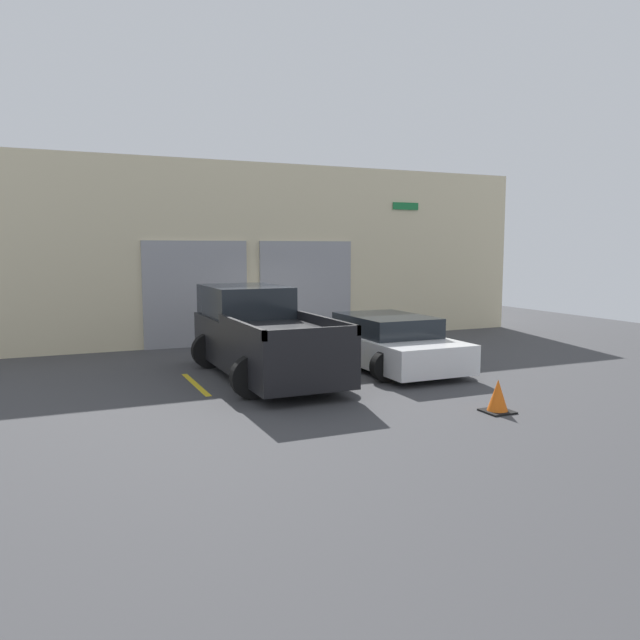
{
  "coord_description": "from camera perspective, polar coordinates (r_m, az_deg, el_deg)",
  "views": [
    {
      "loc": [
        -5.56,
        -13.88,
        2.7
      ],
      "look_at": [
        0.0,
        -1.26,
        1.1
      ],
      "focal_mm": 35.0,
      "sensor_mm": 36.0,
      "label": 1
    }
  ],
  "objects": [
    {
      "name": "ground_plane",
      "position": [
        15.2,
        -1.92,
        -3.62
      ],
      "size": [
        28.0,
        28.0,
        0.0
      ],
      "primitive_type": "plane",
      "color": "#3D3D3F"
    },
    {
      "name": "shophouse_building",
      "position": [
        18.05,
        -5.88,
        5.99
      ],
      "size": [
        17.34,
        0.68,
        5.08
      ],
      "color": "beige",
      "rests_on": "ground"
    },
    {
      "name": "pickup_truck",
      "position": [
        13.19,
        -5.45,
        -1.42
      ],
      "size": [
        2.37,
        5.13,
        1.85
      ],
      "color": "black",
      "rests_on": "ground"
    },
    {
      "name": "sedan_white",
      "position": [
        14.19,
        6.19,
        -2.07
      ],
      "size": [
        2.26,
        4.22,
        1.18
      ],
      "color": "white",
      "rests_on": "ground"
    },
    {
      "name": "parking_stripe_far_left",
      "position": [
        12.69,
        -11.31,
        -5.78
      ],
      "size": [
        0.12,
        2.2,
        0.01
      ],
      "primitive_type": "cube",
      "color": "gold",
      "rests_on": "ground"
    },
    {
      "name": "parking_stripe_left",
      "position": [
        13.6,
        0.85,
        -4.81
      ],
      "size": [
        0.12,
        2.2,
        0.01
      ],
      "primitive_type": "cube",
      "color": "gold",
      "rests_on": "ground"
    },
    {
      "name": "parking_stripe_centre",
      "position": [
        15.04,
        11.07,
        -3.83
      ],
      "size": [
        0.12,
        2.2,
        0.01
      ],
      "primitive_type": "cube",
      "color": "gold",
      "rests_on": "ground"
    },
    {
      "name": "traffic_cone",
      "position": [
        10.74,
        15.94,
        -6.8
      ],
      "size": [
        0.47,
        0.47,
        0.55
      ],
      "color": "black",
      "rests_on": "ground"
    }
  ]
}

